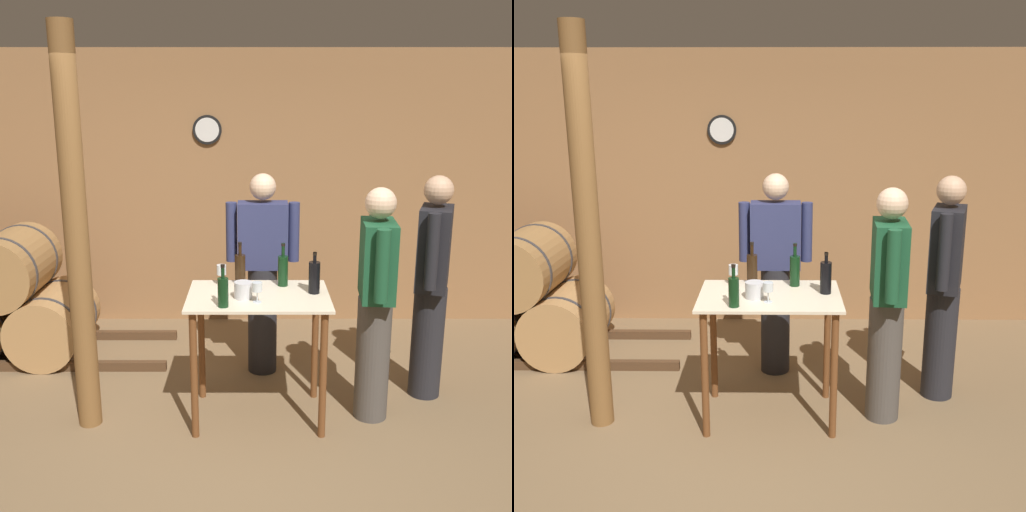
# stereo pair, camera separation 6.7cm
# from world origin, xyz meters

# --- Properties ---
(ground_plane) EXTENTS (14.00, 14.00, 0.00)m
(ground_plane) POSITION_xyz_m (0.00, 0.00, 0.00)
(ground_plane) COLOR brown
(back_wall) EXTENTS (8.40, 0.08, 2.70)m
(back_wall) POSITION_xyz_m (-0.00, 2.52, 1.35)
(back_wall) COLOR #996B42
(back_wall) RESTS_ON ground_plane
(tasting_table) EXTENTS (0.98, 0.68, 0.92)m
(tasting_table) POSITION_xyz_m (0.07, 0.53, 0.73)
(tasting_table) COLOR beige
(tasting_table) RESTS_ON ground_plane
(wooden_post) EXTENTS (0.16, 0.16, 2.70)m
(wooden_post) POSITION_xyz_m (-1.13, 0.42, 1.35)
(wooden_post) COLOR brown
(wooden_post) RESTS_ON ground_plane
(wine_bottle_far_left) EXTENTS (0.07, 0.07, 0.29)m
(wine_bottle_far_left) POSITION_xyz_m (-0.17, 0.28, 1.03)
(wine_bottle_far_left) COLOR black
(wine_bottle_far_left) RESTS_ON tasting_table
(wine_bottle_left) EXTENTS (0.08, 0.08, 0.31)m
(wine_bottle_left) POSITION_xyz_m (-0.07, 0.79, 1.04)
(wine_bottle_left) COLOR black
(wine_bottle_left) RESTS_ON tasting_table
(wine_bottle_center) EXTENTS (0.07, 0.07, 0.32)m
(wine_bottle_center) POSITION_xyz_m (0.24, 0.73, 1.04)
(wine_bottle_center) COLOR black
(wine_bottle_center) RESTS_ON tasting_table
(wine_bottle_right) EXTENTS (0.08, 0.08, 0.29)m
(wine_bottle_right) POSITION_xyz_m (0.45, 0.56, 1.04)
(wine_bottle_right) COLOR black
(wine_bottle_right) RESTS_ON tasting_table
(wine_glass_near_left) EXTENTS (0.07, 0.07, 0.15)m
(wine_glass_near_left) POSITION_xyz_m (-0.20, 0.75, 1.03)
(wine_glass_near_left) COLOR silver
(wine_glass_near_left) RESTS_ON tasting_table
(wine_glass_near_center) EXTENTS (0.07, 0.07, 0.14)m
(wine_glass_near_center) POSITION_xyz_m (0.06, 0.37, 1.03)
(wine_glass_near_center) COLOR silver
(wine_glass_near_center) RESTS_ON tasting_table
(ice_bucket) EXTENTS (0.12, 0.12, 0.11)m
(ice_bucket) POSITION_xyz_m (-0.04, 0.45, 0.98)
(ice_bucket) COLOR silver
(ice_bucket) RESTS_ON tasting_table
(person_host) EXTENTS (0.25, 0.59, 1.67)m
(person_host) POSITION_xyz_m (0.88, 0.52, 0.88)
(person_host) COLOR #4C4742
(person_host) RESTS_ON ground_plane
(person_visitor_with_scarf) EXTENTS (0.34, 0.56, 1.71)m
(person_visitor_with_scarf) POSITION_xyz_m (1.36, 0.86, 0.90)
(person_visitor_with_scarf) COLOR #232328
(person_visitor_with_scarf) RESTS_ON ground_plane
(person_visitor_bearded) EXTENTS (0.59, 0.24, 1.67)m
(person_visitor_bearded) POSITION_xyz_m (0.10, 1.29, 0.88)
(person_visitor_bearded) COLOR #232328
(person_visitor_bearded) RESTS_ON ground_plane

